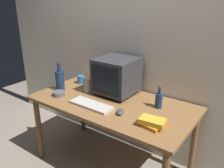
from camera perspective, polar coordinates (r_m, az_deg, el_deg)
name	(u,v)px	position (r m, az deg, el deg)	size (l,w,h in m)	color
ground_plane	(112,164)	(2.66, 0.00, -18.76)	(6.00, 6.00, 0.00)	gray
back_wall	(138,41)	(2.48, 6.35, 10.32)	(4.00, 0.08, 2.50)	silver
desk	(112,110)	(2.30, 0.00, -6.19)	(1.55, 0.80, 0.74)	olive
crt_monitor	(117,76)	(2.38, 1.10, 1.98)	(0.38, 0.39, 0.37)	#333338
keyboard	(91,105)	(2.18, -5.02, -5.03)	(0.42, 0.15, 0.02)	beige
computer_mouse	(120,112)	(2.04, 1.95, -6.72)	(0.06, 0.10, 0.04)	#3F3F47
bottle_tall	(60,80)	(2.56, -12.41, 1.03)	(0.09, 0.09, 0.31)	navy
bottle_short	(159,100)	(2.16, 11.17, -3.76)	(0.07, 0.07, 0.20)	navy
book_stack	(152,122)	(1.88, 9.60, -9.06)	(0.22, 0.19, 0.07)	orange
mug	(81,79)	(2.73, -7.44, 1.08)	(0.12, 0.08, 0.09)	#3370B2
cd_spindle	(59,94)	(2.44, -12.67, -2.28)	(0.12, 0.12, 0.04)	#595B66
metal_canister	(88,85)	(2.47, -5.76, -0.24)	(0.09, 0.09, 0.15)	#B7B2A8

